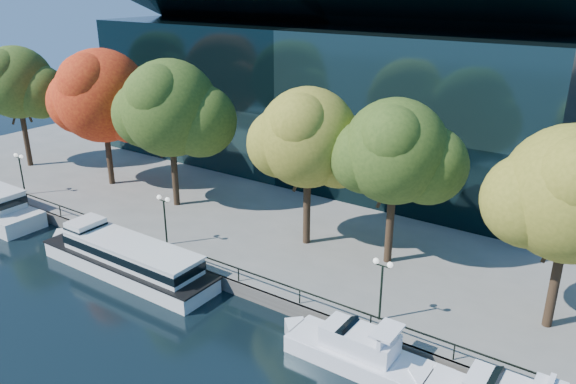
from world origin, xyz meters
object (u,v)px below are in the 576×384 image
Objects in this scene: tree_0 at (17,84)px; tree_3 at (309,140)px; tree_4 at (397,154)px; tree_1 at (103,98)px; tree_5 at (574,198)px; cruiser_near at (360,352)px; lamp_1 at (164,209)px; lamp_0 at (20,165)px; tour_boat at (123,255)px; tree_2 at (171,111)px; lamp_2 at (382,276)px.

tree_0 reaches higher than tree_3.
tree_4 is at bearing 6.37° from tree_3.
tree_1 reaches higher than tree_5.
lamp_1 is (-18.67, 3.45, 3.05)m from cruiser_near.
tree_5 is 3.04× the size of lamp_0.
tour_boat is 19.00m from lamp_0.
lamp_1 is (14.61, -6.69, -5.73)m from tree_1.
tree_1 is 3.32× the size of lamp_0.
tree_3 is (14.06, 0.07, -0.42)m from tree_2.
tree_5 is (27.63, 8.67, 7.91)m from tour_boat.
cruiser_near is 0.80× the size of tree_0.
tree_2 is 3.27× the size of lamp_2.
tree_2 is 20.67m from tree_4.
tree_2 reaches higher than tree_3.
tree_4 is 9.25m from lamp_2.
lamp_2 is (32.79, -6.69, -5.73)m from tree_1.
tree_3 is at bearing 35.70° from lamp_1.
tour_boat is at bearing -162.58° from tree_5.
lamp_1 reaches higher than cruiser_near.
tree_4 is 2.99× the size of lamp_1.
cruiser_near is 0.84× the size of tree_5.
lamp_0 is (7.68, -5.46, -6.02)m from tree_0.
tree_2 is 1.08× the size of tree_3.
tree_0 reaches higher than tree_5.
lamp_0 is at bearing 168.91° from tour_boat.
lamp_2 is at bearing -69.46° from tree_4.
tour_boat is 4.12× the size of lamp_0.
cruiser_near is at bearing -10.46° from lamp_1.
cruiser_near is at bearing -133.97° from tree_5.
lamp_1 is at bearing 0.00° from lamp_0.
lamp_0 is at bearing -167.18° from tree_3.
cruiser_near is 0.84× the size of tree_3.
lamp_0 is 1.00× the size of lamp_2.
tree_0 is 28.11m from lamp_1.
lamp_0 is at bearing -35.40° from tree_0.
tree_2 reaches higher than tree_5.
tree_0 is at bearing -174.27° from tree_1.
tree_3 is 18.00m from tree_5.
tree_1 is 30.12m from tree_4.
lamp_1 is (-26.86, -5.05, -5.26)m from tree_5.
lamp_2 is at bearing 0.00° from lamp_0.
tree_0 reaches higher than lamp_2.
tree_1 reaches higher than lamp_1.
tree_2 reaches higher than lamp_0.
tree_5 is 27.83m from lamp_1.
tree_2 reaches higher than tree_4.
lamp_0 and lamp_2 have the same top height.
tree_3 is at bearing 0.27° from tree_2.
cruiser_near is 16.21m from tree_3.
tree_0 is 35.84m from tree_3.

